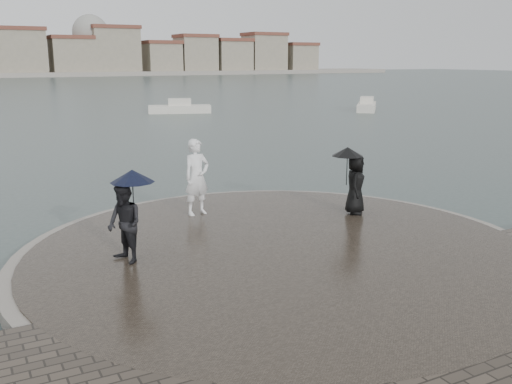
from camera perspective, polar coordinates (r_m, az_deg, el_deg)
ground at (r=11.13m, az=11.90°, el=-12.34°), size 400.00×400.00×0.00m
kerb_ring at (r=13.71m, az=2.55°, el=-6.36°), size 12.50×12.50×0.32m
quay_tip at (r=13.71m, az=2.55°, el=-6.27°), size 11.90×11.90×0.36m
statue at (r=16.33m, az=-5.94°, el=1.49°), size 0.88×0.66×2.19m
visitor_left at (r=12.73m, az=-12.86°, el=-2.13°), size 1.18×1.09×2.04m
visitor_right at (r=16.57m, az=9.75°, el=1.44°), size 1.19×1.05×1.95m
boats at (r=50.70m, az=-13.18°, el=7.90°), size 41.05×25.76×1.50m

